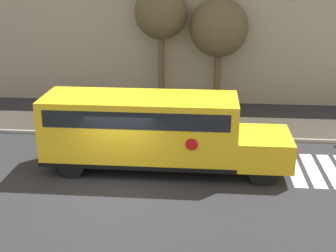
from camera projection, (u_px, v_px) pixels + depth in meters
The scene contains 5 objects.
ground_plane at pixel (119, 186), 16.98m from camera, with size 60.00×60.00×0.00m, color #28282B.
sidewalk_strip at pixel (143, 125), 23.06m from camera, with size 44.00×3.00×0.15m.
school_bus at pixel (151, 128), 17.89m from camera, with size 9.39×2.57×2.91m.
tree_near_sidewalk at pixel (161, 14), 24.95m from camera, with size 2.85×2.85×6.57m.
tree_far_sidewalk at pixel (219, 28), 24.96m from camera, with size 3.15×3.15×5.96m.
Camera 1 is at (3.14, -15.09, 7.66)m, focal length 50.00 mm.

